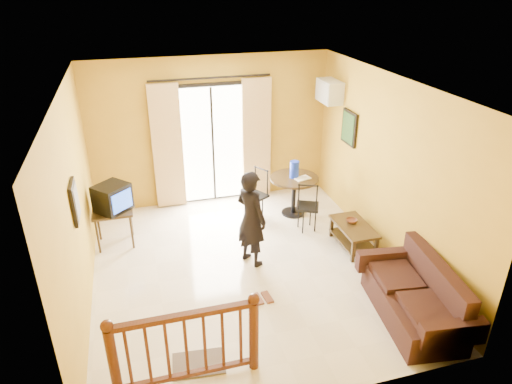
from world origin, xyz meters
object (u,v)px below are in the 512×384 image
object	(u,v)px
coffee_table	(353,232)
sofa	(416,298)
dining_table	(294,185)
standing_person	(251,219)
television	(112,198)

from	to	relation	value
coffee_table	sofa	world-z (taller)	sofa
dining_table	standing_person	world-z (taller)	standing_person
dining_table	sofa	distance (m)	3.19
television	standing_person	bearing A→B (deg)	-71.12
coffee_table	sofa	bearing A→B (deg)	-89.92
sofa	standing_person	distance (m)	2.54
coffee_table	standing_person	distance (m)	1.79
dining_table	standing_person	bearing A→B (deg)	-131.75
sofa	standing_person	bearing A→B (deg)	141.11
dining_table	standing_person	xyz separation A→B (m)	(-1.17, -1.31, 0.18)
coffee_table	sofa	xyz separation A→B (m)	(0.00, -1.77, 0.03)
coffee_table	sofa	size ratio (longest dim) A/B	0.51
television	sofa	bearing A→B (deg)	-80.23
television	dining_table	xyz separation A→B (m)	(3.17, 0.20, -0.27)
dining_table	sofa	size ratio (longest dim) A/B	0.50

